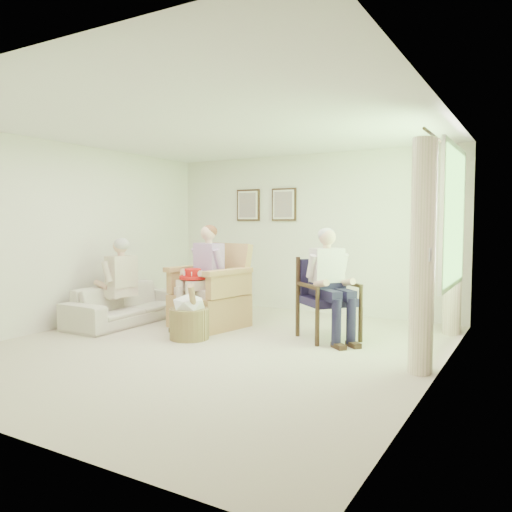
{
  "coord_description": "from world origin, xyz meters",
  "views": [
    {
      "loc": [
        3.34,
        -4.83,
        1.5
      ],
      "look_at": [
        0.14,
        0.75,
        1.05
      ],
      "focal_mm": 35.0,
      "sensor_mm": 36.0,
      "label": 1
    }
  ],
  "objects_px": {
    "sofa": "(127,304)",
    "hatbox": "(189,316)",
    "wicker_armchair": "(211,300)",
    "person_sofa": "(118,277)",
    "person_wicker": "(204,268)",
    "person_dark": "(326,276)",
    "wood_armchair": "(331,295)",
    "red_hat": "(193,275)"
  },
  "relations": [
    {
      "from": "sofa",
      "to": "hatbox",
      "type": "distance_m",
      "value": 1.47
    },
    {
      "from": "wicker_armchair",
      "to": "person_sofa",
      "type": "bearing_deg",
      "value": -142.32
    },
    {
      "from": "sofa",
      "to": "person_wicker",
      "type": "bearing_deg",
      "value": -78.12
    },
    {
      "from": "person_dark",
      "to": "wood_armchair",
      "type": "bearing_deg",
      "value": 40.1
    },
    {
      "from": "sofa",
      "to": "person_dark",
      "type": "bearing_deg",
      "value": -81.68
    },
    {
      "from": "sofa",
      "to": "person_dark",
      "type": "distance_m",
      "value": 3.05
    },
    {
      "from": "red_hat",
      "to": "person_dark",
      "type": "bearing_deg",
      "value": 11.66
    },
    {
      "from": "wood_armchair",
      "to": "hatbox",
      "type": "distance_m",
      "value": 1.84
    },
    {
      "from": "red_hat",
      "to": "person_sofa",
      "type": "bearing_deg",
      "value": -168.18
    },
    {
      "from": "wicker_armchair",
      "to": "person_wicker",
      "type": "xyz_separation_m",
      "value": [
        0.0,
        -0.15,
        0.47
      ]
    },
    {
      "from": "person_wicker",
      "to": "red_hat",
      "type": "relative_size",
      "value": 3.86
    },
    {
      "from": "person_sofa",
      "to": "red_hat",
      "type": "distance_m",
      "value": 1.19
    },
    {
      "from": "wicker_armchair",
      "to": "wood_armchair",
      "type": "height_order",
      "value": "wicker_armchair"
    },
    {
      "from": "person_wicker",
      "to": "hatbox",
      "type": "relative_size",
      "value": 1.92
    },
    {
      "from": "wicker_armchair",
      "to": "person_dark",
      "type": "bearing_deg",
      "value": 12.46
    },
    {
      "from": "person_sofa",
      "to": "hatbox",
      "type": "relative_size",
      "value": 1.66
    },
    {
      "from": "wicker_armchair",
      "to": "person_dark",
      "type": "distance_m",
      "value": 1.8
    },
    {
      "from": "hatbox",
      "to": "sofa",
      "type": "bearing_deg",
      "value": 165.73
    },
    {
      "from": "wicker_armchair",
      "to": "person_sofa",
      "type": "xyz_separation_m",
      "value": [
        -1.22,
        -0.59,
        0.32
      ]
    },
    {
      "from": "person_wicker",
      "to": "red_hat",
      "type": "bearing_deg",
      "value": -93.48
    },
    {
      "from": "sofa",
      "to": "person_wicker",
      "type": "relative_size",
      "value": 1.34
    },
    {
      "from": "person_sofa",
      "to": "wood_armchair",
      "type": "bearing_deg",
      "value": 111.31
    },
    {
      "from": "person_wicker",
      "to": "person_dark",
      "type": "distance_m",
      "value": 1.76
    },
    {
      "from": "person_wicker",
      "to": "person_sofa",
      "type": "relative_size",
      "value": 1.15
    },
    {
      "from": "wicker_armchair",
      "to": "person_dark",
      "type": "relative_size",
      "value": 0.85
    },
    {
      "from": "sofa",
      "to": "person_sofa",
      "type": "relative_size",
      "value": 1.55
    },
    {
      "from": "person_wicker",
      "to": "hatbox",
      "type": "xyz_separation_m",
      "value": [
        0.21,
        -0.62,
        -0.56
      ]
    },
    {
      "from": "person_sofa",
      "to": "person_dark",
      "type": "bearing_deg",
      "value": 108.26
    },
    {
      "from": "wicker_armchair",
      "to": "hatbox",
      "type": "height_order",
      "value": "wicker_armchair"
    },
    {
      "from": "person_dark",
      "to": "red_hat",
      "type": "bearing_deg",
      "value": 141.76
    },
    {
      "from": "wood_armchair",
      "to": "person_wicker",
      "type": "bearing_deg",
      "value": 141.24
    },
    {
      "from": "person_wicker",
      "to": "red_hat",
      "type": "height_order",
      "value": "person_wicker"
    },
    {
      "from": "person_wicker",
      "to": "person_sofa",
      "type": "distance_m",
      "value": 1.31
    },
    {
      "from": "wicker_armchair",
      "to": "hatbox",
      "type": "distance_m",
      "value": 0.81
    },
    {
      "from": "sofa",
      "to": "wicker_armchair",
      "type": "bearing_deg",
      "value": -71.35
    },
    {
      "from": "wicker_armchair",
      "to": "hatbox",
      "type": "xyz_separation_m",
      "value": [
        0.21,
        -0.77,
        -0.09
      ]
    },
    {
      "from": "sofa",
      "to": "person_sofa",
      "type": "xyz_separation_m",
      "value": [
        -0.0,
        -0.18,
        0.41
      ]
    },
    {
      "from": "sofa",
      "to": "red_hat",
      "type": "distance_m",
      "value": 1.27
    },
    {
      "from": "person_dark",
      "to": "red_hat",
      "type": "height_order",
      "value": "person_dark"
    },
    {
      "from": "wicker_armchair",
      "to": "person_wicker",
      "type": "height_order",
      "value": "person_wicker"
    },
    {
      "from": "person_wicker",
      "to": "hatbox",
      "type": "height_order",
      "value": "person_wicker"
    },
    {
      "from": "person_sofa",
      "to": "red_hat",
      "type": "xyz_separation_m",
      "value": [
        1.17,
        0.24,
        0.07
      ]
    }
  ]
}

